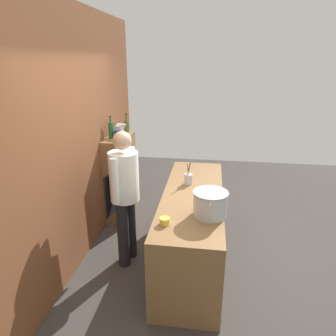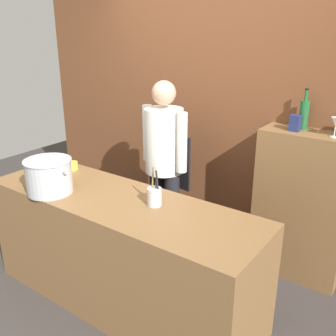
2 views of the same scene
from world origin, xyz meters
The scene contains 11 objects.
ground_plane centered at (0.00, 0.00, 0.00)m, with size 8.00×8.00×0.00m, color #383330.
brick_back_panel centered at (0.00, 1.40, 1.50)m, with size 4.40×0.10×3.00m, color brown.
prep_counter centered at (0.00, 0.00, 0.45)m, with size 2.23×0.70×0.90m, color brown.
bar_cabinet centered at (0.98, 1.19, 0.65)m, with size 0.76×0.32×1.30m, color brown.
chef centered at (-0.17, 0.79, 0.96)m, with size 0.52×0.38×1.66m.
stockpot_large centered at (-0.52, -0.20, 1.03)m, with size 0.41×0.36×0.26m.
utensil_crock centered at (0.27, 0.08, 0.97)m, with size 0.10×0.10×0.28m.
butter_jar centered at (-0.76, 0.22, 0.93)m, with size 0.10×0.10×0.07m, color yellow.
wine_bottle_green centered at (0.88, 1.27, 1.42)m, with size 0.07×0.07×0.33m.
wine_glass_tall centered at (1.16, 1.15, 1.41)m, with size 0.08×0.08×0.15m.
spice_tin_navy centered at (0.85, 1.16, 1.36)m, with size 0.08×0.08×0.13m, color navy.
Camera 2 is at (1.80, -1.88, 2.10)m, focal length 41.52 mm.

